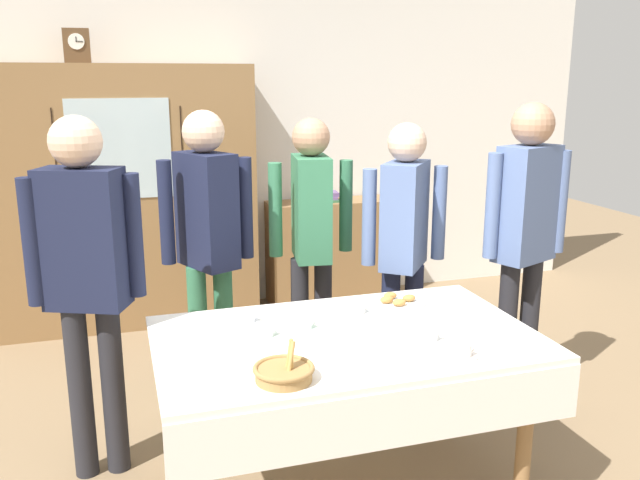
{
  "coord_description": "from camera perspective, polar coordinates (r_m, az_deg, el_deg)",
  "views": [
    {
      "loc": [
        -0.95,
        -2.85,
        1.9
      ],
      "look_at": [
        0.0,
        0.2,
        1.11
      ],
      "focal_mm": 37.36,
      "sensor_mm": 36.0,
      "label": 1
    }
  ],
  "objects": [
    {
      "name": "bread_basket",
      "position": [
        2.61,
        -3.11,
        -11.21
      ],
      "size": [
        0.24,
        0.24,
        0.16
      ],
      "color": "#9E7542",
      "rests_on": "dining_table"
    },
    {
      "name": "bookshelf_low",
      "position": [
        5.72,
        0.8,
        -0.96
      ],
      "size": [
        1.05,
        0.35,
        0.88
      ],
      "color": "olive",
      "rests_on": "ground"
    },
    {
      "name": "spoon_near_left",
      "position": [
        2.66,
        -9.55,
        -11.64
      ],
      "size": [
        0.12,
        0.02,
        0.01
      ],
      "color": "silver",
      "rests_on": "dining_table"
    },
    {
      "name": "wall_cabinet",
      "position": [
        5.29,
        -16.49,
        3.42
      ],
      "size": [
        1.98,
        0.46,
        1.99
      ],
      "color": "olive",
      "rests_on": "ground"
    },
    {
      "name": "back_wall",
      "position": [
        5.61,
        -7.51,
        8.1
      ],
      "size": [
        6.4,
        0.1,
        2.7
      ],
      "primitive_type": "cube",
      "color": "silver",
      "rests_on": "ground"
    },
    {
      "name": "person_behind_table_left",
      "position": [
        3.95,
        17.18,
        1.34
      ],
      "size": [
        0.52,
        0.32,
        1.76
      ],
      "color": "#232328",
      "rests_on": "ground"
    },
    {
      "name": "person_near_right_end",
      "position": [
        3.23,
        -19.41,
        -1.9
      ],
      "size": [
        0.52,
        0.32,
        1.74
      ],
      "color": "#232328",
      "rests_on": "ground"
    },
    {
      "name": "dining_table",
      "position": [
        3.05,
        2.46,
        -10.13
      ],
      "size": [
        1.71,
        1.04,
        0.76
      ],
      "color": "olive",
      "rests_on": "ground"
    },
    {
      "name": "person_by_cabinet",
      "position": [
        4.01,
        -0.76,
        1.12
      ],
      "size": [
        0.52,
        0.39,
        1.67
      ],
      "color": "#232328",
      "rests_on": "ground"
    },
    {
      "name": "pastry_plate",
      "position": [
        3.45,
        6.62,
        -5.26
      ],
      "size": [
        0.28,
        0.28,
        0.05
      ],
      "color": "white",
      "rests_on": "dining_table"
    },
    {
      "name": "tea_cup_center",
      "position": [
        3.0,
        9.35,
        -8.13
      ],
      "size": [
        0.13,
        0.13,
        0.06
      ],
      "color": "white",
      "rests_on": "dining_table"
    },
    {
      "name": "spoon_far_right",
      "position": [
        2.86,
        7.81,
        -9.67
      ],
      "size": [
        0.12,
        0.02,
        0.01
      ],
      "color": "silver",
      "rests_on": "dining_table"
    },
    {
      "name": "tea_cup_mid_right",
      "position": [
        3.29,
        3.21,
        -5.92
      ],
      "size": [
        0.13,
        0.13,
        0.06
      ],
      "color": "white",
      "rests_on": "dining_table"
    },
    {
      "name": "person_beside_shelf",
      "position": [
        3.78,
        -9.62,
        0.8
      ],
      "size": [
        0.52,
        0.41,
        1.73
      ],
      "color": "#33704C",
      "rests_on": "ground"
    },
    {
      "name": "person_behind_table_right",
      "position": [
        3.89,
        7.22,
        0.43
      ],
      "size": [
        0.52,
        0.41,
        1.65
      ],
      "color": "#191E38",
      "rests_on": "ground"
    },
    {
      "name": "tea_cup_back_edge",
      "position": [
        2.86,
        12.12,
        -9.28
      ],
      "size": [
        0.13,
        0.13,
        0.06
      ],
      "color": "white",
      "rests_on": "dining_table"
    },
    {
      "name": "tea_cup_far_left",
      "position": [
        3.01,
        -4.71,
        -7.84
      ],
      "size": [
        0.13,
        0.13,
        0.06
      ],
      "color": "silver",
      "rests_on": "dining_table"
    },
    {
      "name": "tea_cup_mid_left",
      "position": [
        3.09,
        -1.37,
        -7.22
      ],
      "size": [
        0.13,
        0.13,
        0.06
      ],
      "color": "silver",
      "rests_on": "dining_table"
    },
    {
      "name": "tea_cup_front_edge",
      "position": [
        3.19,
        -6.26,
        -6.66
      ],
      "size": [
        0.13,
        0.13,
        0.06
      ],
      "color": "white",
      "rests_on": "dining_table"
    },
    {
      "name": "mantel_clock",
      "position": [
        5.22,
        -20.11,
        15.35
      ],
      "size": [
        0.18,
        0.11,
        0.24
      ],
      "color": "brown",
      "rests_on": "wall_cabinet"
    },
    {
      "name": "book_stack",
      "position": [
        5.62,
        0.82,
        3.75
      ],
      "size": [
        0.15,
        0.23,
        0.08
      ],
      "color": "#3D754C",
      "rests_on": "bookshelf_low"
    },
    {
      "name": "ground_plane",
      "position": [
        3.56,
        1.01,
        -18.44
      ],
      "size": [
        12.0,
        12.0,
        0.0
      ],
      "primitive_type": "plane",
      "color": "#846B4C",
      "rests_on": "ground"
    },
    {
      "name": "spoon_front_edge",
      "position": [
        2.96,
        5.31,
        -8.72
      ],
      "size": [
        0.12,
        0.02,
        0.01
      ],
      "color": "silver",
      "rests_on": "dining_table"
    }
  ]
}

